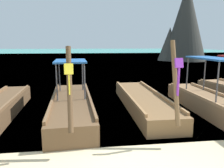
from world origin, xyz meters
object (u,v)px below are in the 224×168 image
at_px(longtail_boat_violet_ribbon, 143,101).
at_px(karst_rock, 184,24).
at_px(longtail_boat_yellow_ribbon, 72,105).
at_px(longtail_boat_blue_ribbon, 222,109).

height_order(longtail_boat_violet_ribbon, karst_rock, karst_rock).
bearing_deg(longtail_boat_violet_ribbon, longtail_boat_yellow_ribbon, -171.46).
height_order(longtail_boat_violet_ribbon, longtail_boat_blue_ribbon, longtail_boat_violet_ribbon).
bearing_deg(longtail_boat_blue_ribbon, longtail_boat_violet_ribbon, 145.12).
height_order(longtail_boat_blue_ribbon, karst_rock, karst_rock).
xyz_separation_m(longtail_boat_violet_ribbon, longtail_boat_blue_ribbon, (2.37, -1.65, 0.09)).
distance_m(longtail_boat_blue_ribbon, karst_rock, 28.50).
xyz_separation_m(longtail_boat_violet_ribbon, karst_rock, (13.09, 24.22, 5.33)).
height_order(longtail_boat_yellow_ribbon, karst_rock, karst_rock).
relative_size(longtail_boat_yellow_ribbon, longtail_boat_violet_ribbon, 0.94).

